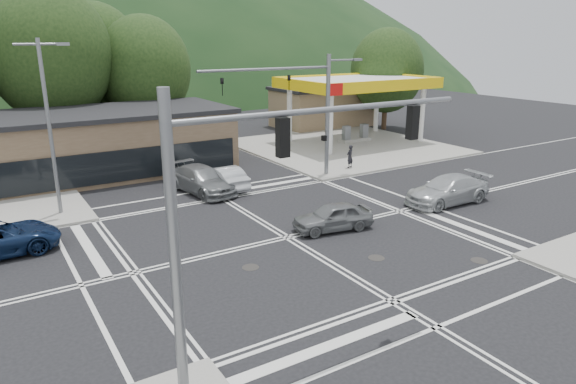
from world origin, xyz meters
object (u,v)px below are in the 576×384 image
car_silver_east (447,190)px  pedestrian (350,156)px  car_northbound (202,180)px  car_queue_b (190,151)px  car_grey_center (333,217)px  car_queue_a (224,177)px

car_silver_east → pedestrian: size_ratio=3.26×
car_silver_east → car_northbound: car_northbound is taller
car_northbound → car_queue_b: bearing=64.0°
car_silver_east → car_queue_b: 19.27m
pedestrian → car_northbound: bearing=-21.5°
car_northbound → car_grey_center: bearing=-82.1°
car_queue_b → car_northbound: bearing=80.2°
car_grey_center → car_queue_a: car_queue_a is taller
car_queue_a → car_queue_b: bearing=-96.3°
car_grey_center → pedestrian: bearing=147.7°
car_silver_east → pedestrian: pedestrian is taller
car_queue_b → car_queue_a: bearing=90.6°
car_grey_center → car_silver_east: 8.03m
pedestrian → car_grey_center: bearing=28.1°
car_silver_east → car_queue_b: bearing=-151.9°
car_silver_east → car_northbound: (-10.96, 9.30, 0.01)m
car_queue_b → pedestrian: pedestrian is taller
car_grey_center → car_silver_east: (8.03, 0.00, 0.10)m
car_silver_east → car_northbound: size_ratio=0.98×
car_grey_center → car_silver_east: size_ratio=0.74×
car_queue_a → car_northbound: car_northbound is taller
car_northbound → car_queue_a: bearing=-9.6°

